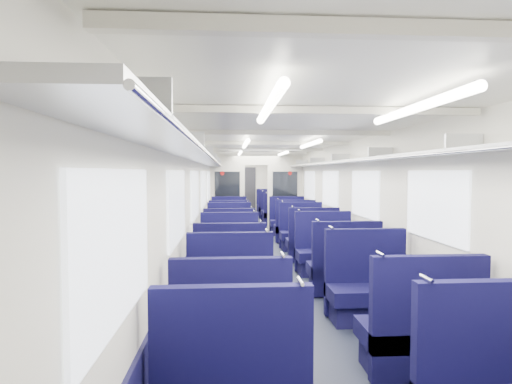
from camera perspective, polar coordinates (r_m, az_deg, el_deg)
name	(u,v)px	position (r m, az deg, el deg)	size (l,w,h in m)	color
floor	(265,249)	(9.72, 1.23, -7.81)	(2.80, 18.00, 0.01)	black
ceiling	(265,147)	(9.57, 1.25, 6.15)	(2.80, 18.00, 0.01)	silver
wall_left	(204,199)	(9.55, -7.15, -0.91)	(0.02, 18.00, 2.35)	beige
dado_left	(205,234)	(9.64, -7.03, -5.81)	(0.03, 17.90, 0.70)	black
wall_right	(324,198)	(9.80, 9.42, -0.84)	(0.02, 18.00, 2.35)	beige
dado_right	(324,233)	(9.88, 9.30, -5.62)	(0.03, 17.90, 0.70)	black
wall_far	(247,186)	(18.55, -1.23, 0.87)	(2.80, 0.02, 2.35)	beige
luggage_rack_left	(212,164)	(9.53, -6.06, 3.89)	(0.36, 17.40, 0.18)	#B2B5BA
luggage_rack_right	(317,164)	(9.74, 8.39, 3.85)	(0.36, 17.40, 0.18)	#B2B5BA
windows	(267,189)	(9.11, 1.50, 0.47)	(2.78, 15.60, 0.75)	white
ceiling_fittings	(266,150)	(9.31, 1.39, 5.87)	(2.70, 16.06, 0.11)	beige
end_door	(247,190)	(18.49, -1.22, 0.33)	(0.75, 0.06, 2.00)	black
bulkhead	(256,190)	(12.55, 0.03, 0.24)	(2.80, 0.10, 2.35)	beige
seat_4	(231,341)	(3.76, -3.46, -19.76)	(1.00, 0.55, 1.12)	#0D0B37
seat_5	(421,336)	(4.10, 21.74, -17.98)	(1.00, 0.55, 1.12)	#0D0B37
seat_6	(230,299)	(4.83, -3.56, -14.56)	(1.00, 0.55, 1.12)	#0D0B37
seat_7	(368,292)	(5.29, 15.22, -13.12)	(1.00, 0.55, 1.12)	#0D0B37
seat_8	(230,274)	(5.94, -3.62, -11.25)	(1.00, 0.55, 1.12)	#0D0B37
seat_9	(344,271)	(6.26, 12.02, -10.59)	(1.00, 0.55, 1.12)	#0D0B37
seat_10	(230,256)	(7.16, -3.66, -8.83)	(1.00, 0.55, 1.12)	#0D0B37
seat_11	(324,254)	(7.43, 9.39, -8.45)	(1.00, 0.55, 1.12)	#0D0B37
seat_12	(229,246)	(8.16, -3.69, -7.40)	(1.00, 0.55, 1.12)	#0D0B37
seat_13	(312,244)	(8.41, 7.78, -7.12)	(1.00, 0.55, 1.12)	#0D0B37
seat_14	(229,235)	(9.47, -3.71, -5.99)	(1.00, 0.55, 1.12)	#0D0B37
seat_15	(301,235)	(9.61, 6.28, -5.87)	(1.00, 0.55, 1.12)	#0D0B37
seat_16	(229,229)	(10.45, -3.73, -5.16)	(1.00, 0.55, 1.12)	#0D0B37
seat_17	(294,229)	(10.59, 5.33, -5.07)	(1.00, 0.55, 1.12)	#0D0B37
seat_18	(229,223)	(11.78, -3.74, -4.27)	(1.00, 0.55, 1.12)	#0D0B37
seat_19	(287,223)	(11.85, 4.33, -4.23)	(1.00, 0.55, 1.12)	#0D0B37
seat_20	(229,215)	(13.78, -3.76, -3.25)	(1.00, 0.55, 1.12)	#0D0B37
seat_21	(278,215)	(13.92, 3.10, -3.18)	(1.00, 0.55, 1.12)	#0D0B37
seat_22	(229,212)	(14.80, -3.77, -2.83)	(1.00, 0.55, 1.12)	#0D0B37
seat_23	(275,212)	(14.88, 2.64, -2.80)	(1.00, 0.55, 1.12)	#0D0B37
seat_24	(229,210)	(15.96, -3.78, -2.43)	(1.00, 0.55, 1.12)	#0D0B37
seat_25	(271,209)	(16.13, 2.13, -2.37)	(1.00, 0.55, 1.12)	#0D0B37
seat_26	(229,207)	(17.26, -3.78, -2.03)	(1.00, 0.55, 1.12)	#0D0B37
seat_27	(269,207)	(17.16, 1.77, -2.06)	(1.00, 0.55, 1.12)	#0D0B37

